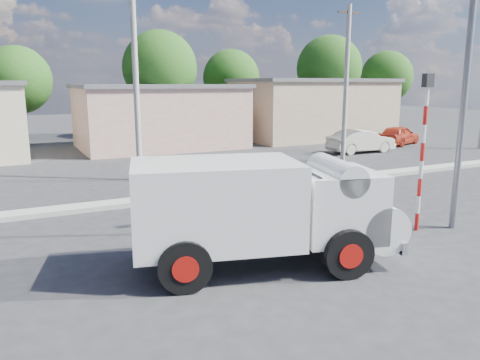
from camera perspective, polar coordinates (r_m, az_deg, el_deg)
name	(u,v)px	position (r m, az deg, el deg)	size (l,w,h in m)	color
ground_plane	(365,268)	(11.16, 15.00, -10.28)	(120.00, 120.00, 0.00)	#2B2B2E
median	(220,192)	(17.62, -2.42, -1.51)	(40.00, 0.80, 0.16)	#99968E
truck	(266,208)	(10.52, 3.22, -3.43)	(6.29, 3.59, 2.45)	black
bicycle	(353,217)	(13.04, 13.65, -4.43)	(0.74, 2.12, 1.11)	black
cyclist	(354,209)	(12.98, 13.70, -3.45)	(0.57, 0.38, 1.57)	silver
car_cream	(361,141)	(29.18, 14.53, 4.62)	(1.47, 4.21, 1.39)	beige
car_red	(399,135)	(33.61, 18.78, 5.21)	(1.56, 3.88, 1.32)	#B73219
traffic_pole	(423,139)	(13.80, 21.45, 4.62)	(0.28, 0.18, 4.36)	red
streetlight	(465,50)	(14.27, 25.71, 14.04)	(2.34, 0.22, 9.00)	slate
building_row	(146,115)	(30.80, -11.42, 7.81)	(37.80, 7.30, 4.44)	beige
tree_row	(199,73)	(38.98, -4.98, 12.92)	(51.24, 7.43, 8.42)	#38281E
utility_poles	(248,84)	(22.17, 0.97, 11.62)	(35.40, 0.24, 8.00)	#99968E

